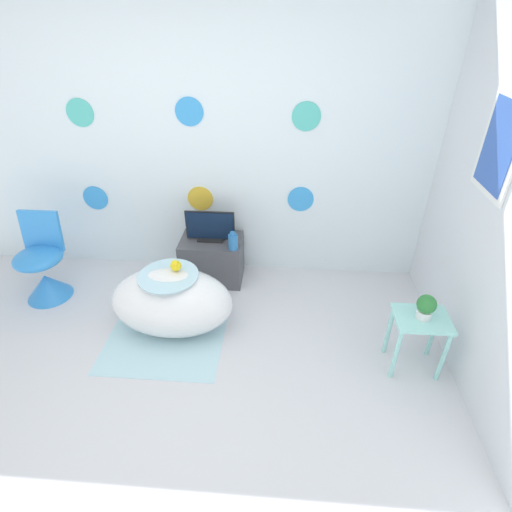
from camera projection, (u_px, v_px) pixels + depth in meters
name	position (u px, v px, depth m)	size (l,w,h in m)	color
ground_plane	(142.00, 453.00, 2.38)	(12.00, 12.00, 0.00)	silver
wall_back_dotted	(195.00, 136.00, 3.39)	(5.09, 0.05, 2.60)	white
wall_right	(499.00, 192.00, 2.39)	(0.06, 3.02, 2.60)	silver
rug	(166.00, 338.00, 3.18)	(0.92, 0.84, 0.01)	silver
bathtub	(172.00, 302.00, 3.13)	(0.96, 0.56, 0.55)	white
rubber_duck	(176.00, 265.00, 2.98)	(0.08, 0.09, 0.10)	yellow
chair	(44.00, 271.00, 3.51)	(0.41, 0.41, 0.77)	#338CE0
tv_cabinet	(212.00, 259.00, 3.76)	(0.56, 0.39, 0.43)	#4C4C51
tv	(210.00, 228.00, 3.58)	(0.44, 0.12, 0.28)	black
vase	(233.00, 241.00, 3.48)	(0.09, 0.09, 0.17)	#2D72B7
side_table	(419.00, 329.00, 2.76)	(0.37, 0.29, 0.46)	#99E0D8
potted_plant_left	(426.00, 306.00, 2.65)	(0.13, 0.13, 0.18)	white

